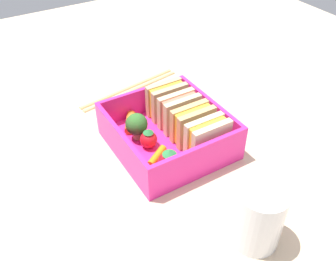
% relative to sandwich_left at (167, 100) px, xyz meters
% --- Properties ---
extents(ground_plane, '(1.20, 1.20, 0.02)m').
position_rel_sandwich_left_xyz_m(ground_plane, '(0.05, -0.03, -0.05)').
color(ground_plane, beige).
extents(bento_tray, '(0.16, 0.15, 0.01)m').
position_rel_sandwich_left_xyz_m(bento_tray, '(0.05, -0.03, -0.03)').
color(bento_tray, '#EE2990').
rests_on(bento_tray, ground_plane).
extents(bento_rim, '(0.16, 0.15, 0.04)m').
position_rel_sandwich_left_xyz_m(bento_rim, '(0.05, -0.03, -0.00)').
color(bento_rim, '#EE2990').
rests_on(bento_rim, bento_tray).
extents(sandwich_left, '(0.03, 0.06, 0.05)m').
position_rel_sandwich_left_xyz_m(sandwich_left, '(0.00, 0.00, 0.00)').
color(sandwich_left, tan).
rests_on(sandwich_left, bento_tray).
extents(sandwich_center_left, '(0.03, 0.06, 0.05)m').
position_rel_sandwich_left_xyz_m(sandwich_center_left, '(0.03, 0.00, 0.00)').
color(sandwich_center_left, '#DDBC8C').
rests_on(sandwich_center_left, bento_tray).
extents(sandwich_center, '(0.03, 0.06, 0.05)m').
position_rel_sandwich_left_xyz_m(sandwich_center, '(0.07, 0.00, 0.00)').
color(sandwich_center, tan).
rests_on(sandwich_center, bento_tray).
extents(sandwich_center_right, '(0.03, 0.06, 0.05)m').
position_rel_sandwich_left_xyz_m(sandwich_center_right, '(0.10, 0.00, 0.00)').
color(sandwich_center_right, beige).
rests_on(sandwich_center_right, bento_tray).
extents(carrot_stick_far_left, '(0.04, 0.03, 0.01)m').
position_rel_sandwich_left_xyz_m(carrot_stick_far_left, '(-0.00, -0.06, -0.02)').
color(carrot_stick_far_left, orange).
rests_on(carrot_stick_far_left, bento_tray).
extents(broccoli_floret, '(0.03, 0.03, 0.04)m').
position_rel_sandwich_left_xyz_m(broccoli_floret, '(0.03, -0.07, -0.00)').
color(broccoli_floret, '#96C863').
rests_on(broccoli_floret, bento_tray).
extents(strawberry_far_left, '(0.02, 0.02, 0.03)m').
position_rel_sandwich_left_xyz_m(strawberry_far_left, '(0.05, -0.06, -0.01)').
color(strawberry_far_left, red).
rests_on(strawberry_far_left, bento_tray).
extents(carrot_stick_left, '(0.03, 0.04, 0.01)m').
position_rel_sandwich_left_xyz_m(carrot_stick_left, '(0.08, -0.06, -0.02)').
color(carrot_stick_left, orange).
rests_on(carrot_stick_left, bento_tray).
extents(strawberry_left, '(0.03, 0.03, 0.04)m').
position_rel_sandwich_left_xyz_m(strawberry_left, '(0.11, -0.06, -0.01)').
color(strawberry_left, red).
rests_on(strawberry_left, bento_tray).
extents(chopstick_pair, '(0.05, 0.19, 0.01)m').
position_rel_sandwich_left_xyz_m(chopstick_pair, '(-0.11, -0.01, -0.03)').
color(chopstick_pair, '#D9B571').
rests_on(chopstick_pair, ground_plane).
extents(drinking_glass, '(0.05, 0.05, 0.08)m').
position_rel_sandwich_left_xyz_m(drinking_glass, '(0.24, -0.03, 0.00)').
color(drinking_glass, white).
rests_on(drinking_glass, ground_plane).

